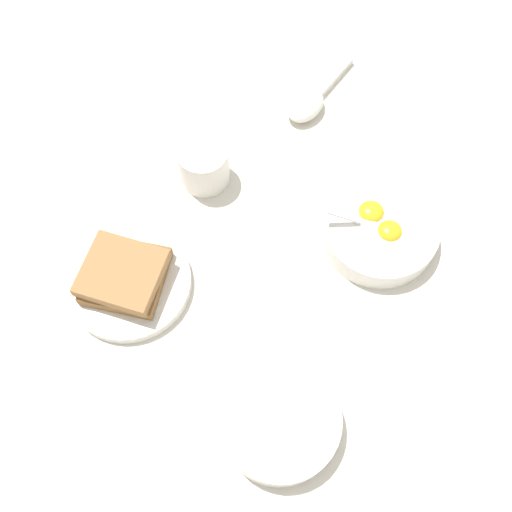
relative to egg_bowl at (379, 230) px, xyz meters
name	(u,v)px	position (x,y,z in m)	size (l,w,h in m)	color
ground_plane	(332,255)	(-0.05, -0.06, -0.02)	(3.00, 3.00, 0.00)	silver
egg_bowl	(379,230)	(0.00, 0.00, 0.00)	(0.17, 0.17, 0.07)	white
toast_plate	(129,282)	(-0.29, -0.22, -0.01)	(0.17, 0.17, 0.02)	white
toast_sandwich	(124,274)	(-0.29, -0.22, 0.02)	(0.12, 0.12, 0.04)	brown
soup_spoon	(310,100)	(-0.19, 0.18, -0.01)	(0.07, 0.18, 0.03)	white
congee_bowl	(279,421)	(-0.02, -0.31, 0.00)	(0.15, 0.15, 0.04)	white
drinking_cup	(204,164)	(-0.28, -0.01, 0.02)	(0.08, 0.08, 0.07)	silver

